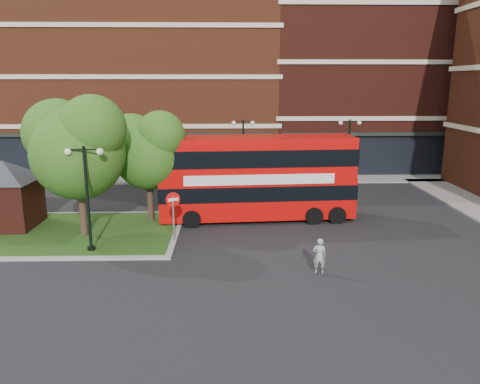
{
  "coord_description": "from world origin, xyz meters",
  "views": [
    {
      "loc": [
        0.92,
        -20.49,
        7.81
      ],
      "look_at": [
        1.51,
        3.88,
        2.0
      ],
      "focal_mm": 35.0,
      "sensor_mm": 36.0,
      "label": 1
    }
  ],
  "objects_px": {
    "car_silver": "(223,172)",
    "car_white": "(308,172)",
    "bus": "(257,172)",
    "woman": "(319,256)"
  },
  "relations": [
    {
      "from": "bus",
      "to": "car_white",
      "type": "bearing_deg",
      "value": 61.9
    },
    {
      "from": "woman",
      "to": "car_silver",
      "type": "distance_m",
      "value": 18.67
    },
    {
      "from": "woman",
      "to": "car_white",
      "type": "relative_size",
      "value": 0.34
    },
    {
      "from": "car_silver",
      "to": "car_white",
      "type": "bearing_deg",
      "value": -84.09
    },
    {
      "from": "woman",
      "to": "car_silver",
      "type": "xyz_separation_m",
      "value": [
        -4.16,
        18.21,
        0.0
      ]
    },
    {
      "from": "bus",
      "to": "woman",
      "type": "xyz_separation_m",
      "value": [
        2.13,
        -7.9,
        -1.99
      ]
    },
    {
      "from": "bus",
      "to": "car_white",
      "type": "xyz_separation_m",
      "value": [
        4.68,
        10.5,
        -2.01
      ]
    },
    {
      "from": "woman",
      "to": "car_white",
      "type": "xyz_separation_m",
      "value": [
        2.55,
        18.41,
        -0.02
      ]
    },
    {
      "from": "bus",
      "to": "car_silver",
      "type": "height_order",
      "value": "bus"
    },
    {
      "from": "car_white",
      "to": "bus",
      "type": "bearing_deg",
      "value": 162.94
    }
  ]
}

